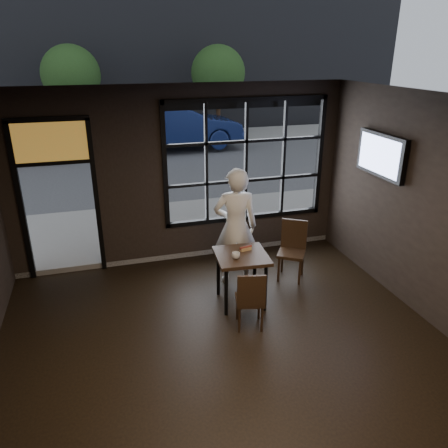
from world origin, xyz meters
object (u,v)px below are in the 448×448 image
object	(u,v)px
cafe_table	(241,278)
navy_car	(177,127)
man	(235,227)
chair_near	(250,298)

from	to	relation	value
cafe_table	navy_car	distance (m)	11.17
man	navy_car	distance (m)	10.48
chair_near	navy_car	world-z (taller)	navy_car
chair_near	navy_car	distance (m)	11.80
cafe_table	chair_near	bearing A→B (deg)	-92.90
chair_near	man	bearing A→B (deg)	-85.82
cafe_table	man	world-z (taller)	man
navy_car	cafe_table	bearing A→B (deg)	171.98
man	chair_near	bearing A→B (deg)	91.96
cafe_table	chair_near	xyz separation A→B (m)	(-0.08, -0.63, 0.03)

